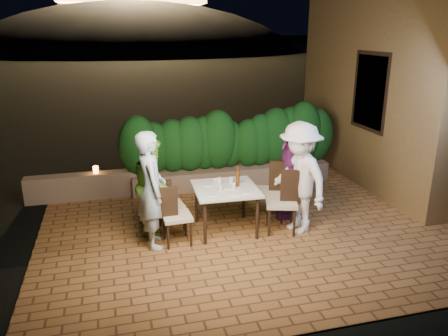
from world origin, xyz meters
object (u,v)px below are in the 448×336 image
object	(u,v)px
bowl	(217,181)
chair_right_back	(270,190)
dining_table	(226,209)
chair_left_front	(177,215)
chair_right_front	(281,201)
diner_green	(153,185)
diner_blue	(152,190)
diner_white	(299,178)
diner_purple	(289,173)
chair_left_back	(171,204)
parapet_lamp	(96,170)
beer_bottle	(238,176)

from	to	relation	value
bowl	chair_right_back	xyz separation A→B (m)	(0.93, -0.05, -0.24)
dining_table	chair_left_front	bearing A→B (deg)	-164.12
chair_left_front	chair_right_front	bearing A→B (deg)	-3.48
bowl	diner_green	world-z (taller)	diner_green
chair_right_back	diner_blue	size ratio (longest dim) A/B	0.59
diner_green	diner_blue	bearing A→B (deg)	178.17
diner_white	diner_purple	bearing A→B (deg)	159.26
diner_blue	diner_purple	distance (m)	2.44
dining_table	diner_green	bearing A→B (deg)	162.86
bowl	diner_white	distance (m)	1.36
chair_left_front	chair_right_front	xyz separation A→B (m)	(1.70, -0.02, 0.06)
chair_left_front	chair_left_back	size ratio (longest dim) A/B	1.09
dining_table	diner_white	world-z (taller)	diner_white
chair_left_front	parapet_lamp	bearing A→B (deg)	114.93
parapet_lamp	beer_bottle	bearing A→B (deg)	-42.26
beer_bottle	diner_purple	world-z (taller)	diner_purple
chair_left_front	diner_purple	bearing A→B (deg)	10.83
chair_left_front	chair_right_front	size ratio (longest dim) A/B	0.88
bowl	chair_left_back	distance (m)	0.85
dining_table	bowl	size ratio (longest dim) A/B	6.42
chair_left_back	diner_white	distance (m)	2.14
dining_table	chair_right_back	bearing A→B (deg)	16.29
beer_bottle	diner_green	bearing A→B (deg)	166.19
dining_table	chair_left_back	xyz separation A→B (m)	(-0.85, 0.32, 0.05)
bowl	chair_right_front	distance (m)	1.12
dining_table	diner_green	xyz separation A→B (m)	(-1.13, 0.35, 0.40)
chair_right_front	diner_green	bearing A→B (deg)	0.08
chair_right_front	chair_right_back	world-z (taller)	chair_right_front
diner_white	dining_table	bearing A→B (deg)	-119.79
chair_left_back	chair_right_front	world-z (taller)	chair_right_front
chair_right_front	diner_white	world-z (taller)	diner_white
diner_blue	diner_white	world-z (taller)	diner_white
diner_blue	diner_white	bearing A→B (deg)	-96.04
chair_left_back	diner_purple	distance (m)	2.08
chair_left_front	chair_right_front	world-z (taller)	chair_right_front
parapet_lamp	chair_left_front	bearing A→B (deg)	-62.20
diner_green	chair_right_back	bearing A→B (deg)	-87.23
dining_table	bowl	bearing A→B (deg)	102.36
bowl	diner_blue	world-z (taller)	diner_blue
chair_left_back	parapet_lamp	world-z (taller)	chair_left_back
beer_bottle	diner_white	bearing A→B (deg)	-19.42
diner_purple	chair_left_back	bearing A→B (deg)	-72.59
chair_right_back	diner_purple	world-z (taller)	diner_purple
dining_table	parapet_lamp	size ratio (longest dim) A/B	7.20
dining_table	diner_white	size ratio (longest dim) A/B	0.55
beer_bottle	diner_white	distance (m)	0.99
chair_left_front	diner_green	distance (m)	0.72
chair_right_front	dining_table	bearing A→B (deg)	0.43
dining_table	diner_purple	distance (m)	1.30
beer_bottle	diner_green	distance (m)	1.38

